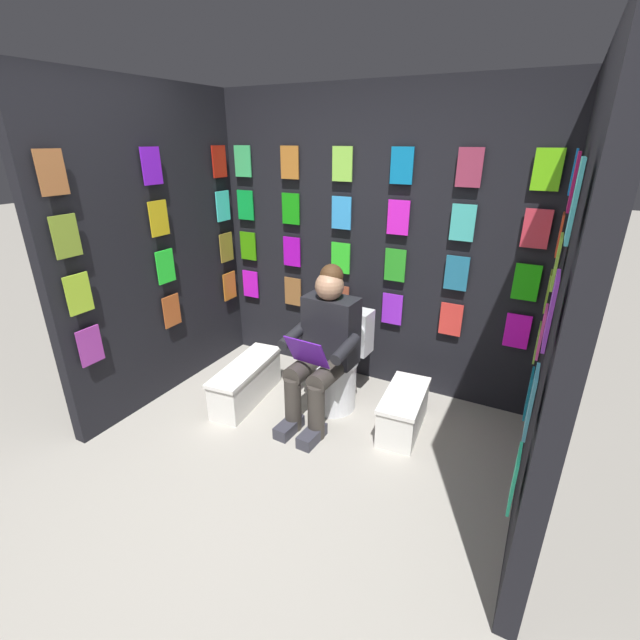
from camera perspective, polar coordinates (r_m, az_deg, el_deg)
name	(u,v)px	position (r m, az deg, el deg)	size (l,w,h in m)	color
ground_plane	(240,516)	(2.81, -10.38, -23.77)	(30.00, 30.00, 0.00)	#9E998E
display_wall_back	(372,244)	(3.69, 6.73, 9.76)	(2.86, 0.14, 2.41)	black
display_wall_left	(565,312)	(2.52, 29.28, 0.91)	(0.14, 1.84, 2.41)	black
display_wall_right	(156,250)	(3.71, -20.61, 8.57)	(0.14, 1.84, 2.41)	black
toilet	(337,366)	(3.53, 2.23, -6.01)	(0.41, 0.56, 0.77)	white
person_reading	(323,346)	(3.23, 0.39, -3.40)	(0.54, 0.70, 1.19)	black
comic_longbox_near	(403,411)	(3.35, 10.80, -11.56)	(0.32, 0.62, 0.31)	white
comic_longbox_far	(246,382)	(3.68, -9.55, -7.94)	(0.34, 0.82, 0.33)	white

